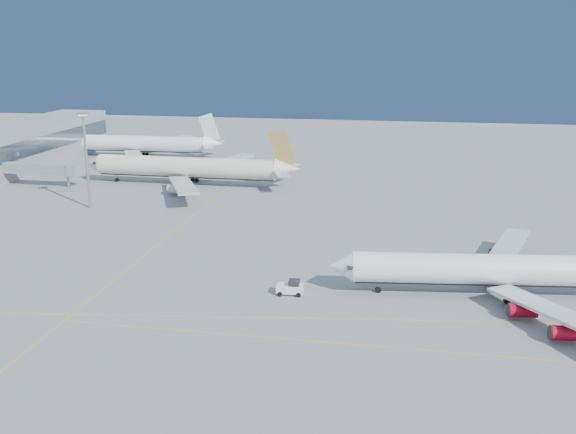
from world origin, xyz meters
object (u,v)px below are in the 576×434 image
(airliner_virgin, at_px, (510,270))
(airliner_third, at_px, (141,144))
(pushback_tug, at_px, (291,288))
(light_mast, at_px, (86,153))
(airliner_etihad, at_px, (191,168))

(airliner_virgin, distance_m, airliner_third, 160.20)
(airliner_third, distance_m, pushback_tug, 142.27)
(light_mast, bearing_deg, airliner_virgin, -23.42)
(airliner_third, xyz_separation_m, pushback_tug, (76.73, -119.74, -3.86))
(airliner_third, relative_size, pushback_tug, 13.40)
(airliner_virgin, bearing_deg, airliner_etihad, 131.01)
(airliner_third, bearing_deg, airliner_etihad, -53.06)
(airliner_etihad, distance_m, pushback_tug, 89.92)
(airliner_etihad, height_order, light_mast, light_mast)
(airliner_virgin, distance_m, pushback_tug, 36.67)
(light_mast, bearing_deg, pushback_tug, -38.25)
(light_mast, bearing_deg, airliner_etihad, 61.20)
(pushback_tug, relative_size, light_mast, 0.19)
(airliner_third, bearing_deg, pushback_tug, -58.77)
(airliner_virgin, distance_m, airliner_etihad, 107.89)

